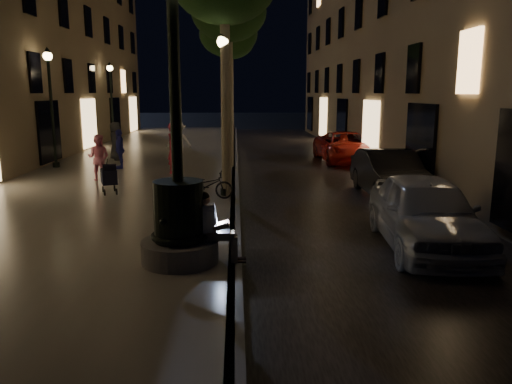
{
  "coord_description": "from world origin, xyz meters",
  "views": [
    {
      "loc": [
        0.03,
        -6.75,
        3.24
      ],
      "look_at": [
        0.43,
        3.0,
        1.29
      ],
      "focal_mm": 35.0,
      "sensor_mm": 36.0,
      "label": 1
    }
  ],
  "objects_px": {
    "car_second": "(389,174)",
    "lamp_curb_a": "(224,93)",
    "pedestrian_white": "(179,141)",
    "pedestrian_dark": "(116,141)",
    "lamp_curb_b": "(228,92)",
    "lamp_curb_d": "(231,92)",
    "lamp_curb_c": "(230,92)",
    "lamp_left_b": "(50,92)",
    "stroller": "(109,177)",
    "pedestrian_red": "(174,148)",
    "fountain_lamppost": "(179,208)",
    "bicycle": "(207,185)",
    "tree_far": "(231,41)",
    "tree_third": "(228,35)",
    "lamp_left_c": "(111,92)",
    "pedestrian_pink": "(99,158)",
    "seated_man_laptop": "(213,225)",
    "car_third": "(346,147)",
    "car_front": "(425,212)",
    "pedestrian_blue": "(120,149)",
    "tree_second": "(229,13)"
  },
  "relations": [
    {
      "from": "lamp_curb_a",
      "to": "bicycle",
      "type": "xyz_separation_m",
      "value": [
        -0.52,
        -0.49,
        -2.64
      ]
    },
    {
      "from": "tree_third",
      "to": "lamp_curb_a",
      "type": "relative_size",
      "value": 1.5
    },
    {
      "from": "lamp_curb_c",
      "to": "car_front",
      "type": "xyz_separation_m",
      "value": [
        4.3,
        -20.74,
        -2.47
      ]
    },
    {
      "from": "pedestrian_red",
      "to": "seated_man_laptop",
      "type": "bearing_deg",
      "value": -137.12
    },
    {
      "from": "lamp_left_b",
      "to": "bicycle",
      "type": "xyz_separation_m",
      "value": [
        6.58,
        -6.49,
        -2.64
      ]
    },
    {
      "from": "lamp_curb_a",
      "to": "bicycle",
      "type": "relative_size",
      "value": 3.16
    },
    {
      "from": "stroller",
      "to": "fountain_lamppost",
      "type": "bearing_deg",
      "value": -85.2
    },
    {
      "from": "lamp_curb_c",
      "to": "pedestrian_white",
      "type": "distance_m",
      "value": 9.05
    },
    {
      "from": "stroller",
      "to": "car_second",
      "type": "xyz_separation_m",
      "value": [
        8.67,
        0.12,
        0.01
      ]
    },
    {
      "from": "lamp_curb_b",
      "to": "bicycle",
      "type": "distance_m",
      "value": 8.9
    },
    {
      "from": "tree_second",
      "to": "tree_far",
      "type": "relative_size",
      "value": 0.99
    },
    {
      "from": "lamp_left_b",
      "to": "pedestrian_dark",
      "type": "height_order",
      "value": "lamp_left_b"
    },
    {
      "from": "lamp_curb_b",
      "to": "lamp_curb_d",
      "type": "distance_m",
      "value": 16.0
    },
    {
      "from": "tree_third",
      "to": "pedestrian_pink",
      "type": "height_order",
      "value": "tree_third"
    },
    {
      "from": "lamp_curb_c",
      "to": "lamp_left_b",
      "type": "xyz_separation_m",
      "value": [
        -7.1,
        -10.0,
        0.0
      ]
    },
    {
      "from": "fountain_lamppost",
      "to": "tree_second",
      "type": "bearing_deg",
      "value": 86.19
    },
    {
      "from": "tree_far",
      "to": "pedestrian_dark",
      "type": "xyz_separation_m",
      "value": [
        -5.2,
        -9.86,
        -5.36
      ]
    },
    {
      "from": "fountain_lamppost",
      "to": "lamp_curb_b",
      "type": "relative_size",
      "value": 1.08
    },
    {
      "from": "tree_far",
      "to": "pedestrian_dark",
      "type": "relative_size",
      "value": 4.33
    },
    {
      "from": "lamp_curb_a",
      "to": "seated_man_laptop",
      "type": "bearing_deg",
      "value": -90.85
    },
    {
      "from": "pedestrian_dark",
      "to": "bicycle",
      "type": "height_order",
      "value": "pedestrian_dark"
    },
    {
      "from": "car_second",
      "to": "lamp_curb_a",
      "type": "bearing_deg",
      "value": -173.84
    },
    {
      "from": "car_front",
      "to": "pedestrian_pink",
      "type": "height_order",
      "value": "pedestrian_pink"
    },
    {
      "from": "lamp_left_c",
      "to": "car_front",
      "type": "bearing_deg",
      "value": -61.2
    },
    {
      "from": "fountain_lamppost",
      "to": "pedestrian_red",
      "type": "bearing_deg",
      "value": 97.25
    },
    {
      "from": "lamp_curb_b",
      "to": "bicycle",
      "type": "height_order",
      "value": "lamp_curb_b"
    },
    {
      "from": "lamp_curb_a",
      "to": "lamp_left_c",
      "type": "height_order",
      "value": "same"
    },
    {
      "from": "stroller",
      "to": "pedestrian_red",
      "type": "distance_m",
      "value": 4.19
    },
    {
      "from": "pedestrian_blue",
      "to": "car_front",
      "type": "bearing_deg",
      "value": 29.76
    },
    {
      "from": "lamp_left_c",
      "to": "pedestrian_white",
      "type": "distance_m",
      "value": 10.05
    },
    {
      "from": "lamp_left_b",
      "to": "pedestrian_red",
      "type": "distance_m",
      "value": 5.78
    },
    {
      "from": "lamp_left_c",
      "to": "pedestrian_blue",
      "type": "distance_m",
      "value": 11.01
    },
    {
      "from": "lamp_curb_a",
      "to": "pedestrian_pink",
      "type": "xyz_separation_m",
      "value": [
        -4.46,
        2.76,
        -2.23
      ]
    },
    {
      "from": "seated_man_laptop",
      "to": "lamp_curb_a",
      "type": "xyz_separation_m",
      "value": [
        0.09,
        6.0,
        2.34
      ]
    },
    {
      "from": "car_second",
      "to": "pedestrian_dark",
      "type": "distance_m",
      "value": 12.81
    },
    {
      "from": "car_second",
      "to": "car_third",
      "type": "distance_m",
      "value": 7.99
    },
    {
      "from": "seated_man_laptop",
      "to": "tree_third",
      "type": "bearing_deg",
      "value": 89.72
    },
    {
      "from": "pedestrian_blue",
      "to": "lamp_curb_d",
      "type": "bearing_deg",
      "value": 156.4
    },
    {
      "from": "seated_man_laptop",
      "to": "lamp_curb_d",
      "type": "bearing_deg",
      "value": 89.83
    },
    {
      "from": "tree_far",
      "to": "pedestrian_pink",
      "type": "height_order",
      "value": "tree_far"
    },
    {
      "from": "fountain_lamppost",
      "to": "lamp_curb_b",
      "type": "height_order",
      "value": "fountain_lamppost"
    },
    {
      "from": "pedestrian_white",
      "to": "pedestrian_dark",
      "type": "xyz_separation_m",
      "value": [
        -2.92,
        0.65,
        -0.03
      ]
    },
    {
      "from": "seated_man_laptop",
      "to": "fountain_lamppost",
      "type": "bearing_deg",
      "value": -180.0
    },
    {
      "from": "lamp_left_b",
      "to": "lamp_left_c",
      "type": "bearing_deg",
      "value": 90.0
    },
    {
      "from": "stroller",
      "to": "tree_far",
      "type": "bearing_deg",
      "value": 59.26
    },
    {
      "from": "fountain_lamppost",
      "to": "tree_third",
      "type": "relative_size",
      "value": 0.72
    },
    {
      "from": "lamp_left_b",
      "to": "bicycle",
      "type": "distance_m",
      "value": 9.61
    },
    {
      "from": "car_front",
      "to": "pedestrian_dark",
      "type": "relative_size",
      "value": 2.61
    },
    {
      "from": "seated_man_laptop",
      "to": "pedestrian_pink",
      "type": "distance_m",
      "value": 9.79
    },
    {
      "from": "bicycle",
      "to": "fountain_lamppost",
      "type": "bearing_deg",
      "value": -177.97
    }
  ]
}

